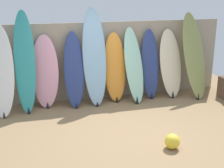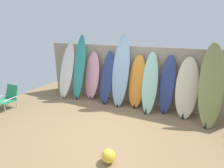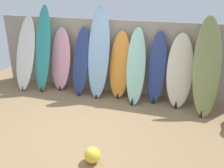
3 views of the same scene
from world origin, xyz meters
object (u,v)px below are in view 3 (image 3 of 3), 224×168
Objects in this scene: surfboard_pink_2 at (61,60)px; surfboard_orange_5 at (120,66)px; beach_ball at (92,155)px; surfboard_teal_1 at (43,50)px; surfboard_white_0 at (25,54)px; surfboard_navy_7 at (157,68)px; surfboard_navy_3 at (81,62)px; surfboard_olive_9 at (207,67)px; surfboard_seafoam_6 at (136,67)px; surfboard_skyblue_4 at (99,53)px; surfboard_cream_8 at (180,71)px.

surfboard_pink_2 reaches higher than surfboard_orange_5.
surfboard_teal_1 is at bearing 133.33° from beach_ball.
surfboard_white_0 reaches higher than surfboard_orange_5.
surfboard_white_0 reaches higher than surfboard_navy_7.
beach_ball is at bearing -62.89° from surfboard_navy_3.
surfboard_olive_9 is at bearing -1.24° from surfboard_teal_1.
surfboard_teal_1 is at bearing 179.38° from surfboard_seafoam_6.
surfboard_navy_7 reaches higher than surfboard_orange_5.
surfboard_skyblue_4 is at bearing 177.46° from surfboard_olive_9.
surfboard_pink_2 is 2.95m from surfboard_cream_8.
surfboard_navy_7 is 2.65m from beach_ball.
surfboard_cream_8 is at bearing 164.65° from surfboard_olive_9.
surfboard_cream_8 is at bearing 5.20° from surfboard_seafoam_6.
surfboard_skyblue_4 reaches higher than surfboard_pink_2.
surfboard_navy_7 is at bearing 2.88° from surfboard_white_0.
surfboard_white_0 is 0.85× the size of surfboard_skyblue_4.
surfboard_navy_7 is at bearing 16.18° from surfboard_seafoam_6.
surfboard_white_0 is at bearing -177.12° from surfboard_navy_7.
surfboard_pink_2 is (0.90, 0.19, -0.12)m from surfboard_white_0.
surfboard_olive_9 reaches higher than beach_ball.
beach_ball is (-1.63, -2.31, -0.86)m from surfboard_olive_9.
surfboard_olive_9 is 2.96m from beach_ball.
surfboard_pink_2 is 2.00m from surfboard_seafoam_6.
surfboard_skyblue_4 is 0.94m from surfboard_seafoam_6.
surfboard_navy_3 reaches higher than surfboard_navy_7.
surfboard_white_0 is 1.51m from surfboard_navy_3.
surfboard_white_0 reaches higher than surfboard_seafoam_6.
surfboard_seafoam_6 reaches higher than surfboard_orange_5.
surfboard_pink_2 is 1.57m from surfboard_orange_5.
surfboard_navy_3 is at bearing -179.02° from surfboard_cream_8.
surfboard_skyblue_4 is 1.39m from surfboard_navy_7.
surfboard_orange_5 is 1.38m from surfboard_cream_8.
surfboard_orange_5 is 0.97× the size of surfboard_navy_7.
surfboard_navy_7 is at bearing 2.63° from surfboard_navy_3.
surfboard_white_0 is 4.38m from surfboard_olive_9.
surfboard_teal_1 is 0.50m from surfboard_pink_2.
surfboard_seafoam_6 reaches higher than surfboard_navy_7.
surfboard_orange_5 is 0.44m from surfboard_seafoam_6.
surfboard_teal_1 is 1.29× the size of surfboard_navy_3.
surfboard_navy_3 is at bearing 178.03° from surfboard_seafoam_6.
surfboard_skyblue_4 reaches higher than surfboard_navy_3.
surfboard_white_0 is at bearing -176.09° from surfboard_orange_5.
surfboard_navy_7 is 0.81× the size of surfboard_olive_9.
surfboard_white_0 is at bearing -177.54° from surfboard_skyblue_4.
surfboard_olive_9 is (1.91, -0.19, 0.21)m from surfboard_orange_5.
surfboard_white_0 is at bearing -178.16° from surfboard_cream_8.
surfboard_cream_8 is (3.36, 0.06, -0.25)m from surfboard_teal_1.
surfboard_orange_5 is at bearing 3.07° from surfboard_teal_1.
surfboard_white_0 is at bearing -172.72° from surfboard_teal_1.
beach_ball is (2.74, -2.33, -0.78)m from surfboard_white_0.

